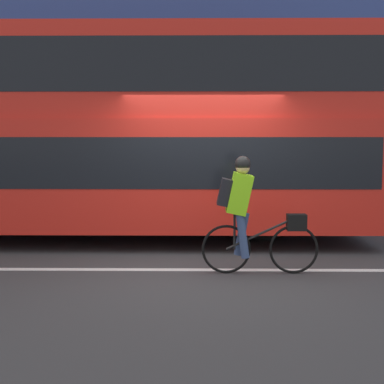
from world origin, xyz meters
name	(u,v)px	position (x,y,z in m)	size (l,w,h in m)	color
ground_plane	(204,267)	(0.00, 0.00, 0.00)	(80.00, 80.00, 0.00)	#38383A
road_center_line	(204,270)	(0.00, -0.15, 0.00)	(50.00, 0.14, 0.01)	silver
sidewalk_curb	(202,212)	(0.00, 5.22, 0.07)	(60.00, 1.77, 0.14)	gray
building_facade	(202,57)	(0.00, 6.25, 3.84)	(60.00, 0.30, 7.69)	#33478C
bus	(96,127)	(-1.91, 2.13, 2.03)	(9.76, 2.61, 3.65)	black
cyclist_on_bike	(248,211)	(0.59, -0.32, 0.86)	(1.58, 0.32, 1.60)	black
trash_bin	(89,191)	(-2.67, 5.13, 0.58)	(0.45, 0.45, 0.89)	#262628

